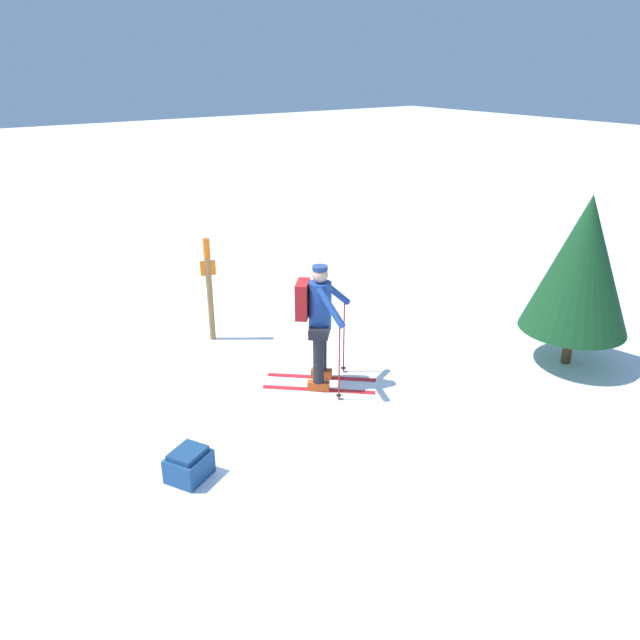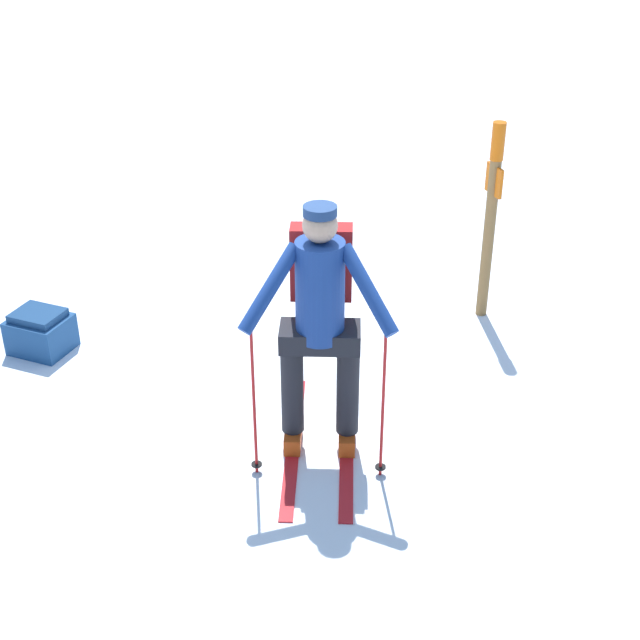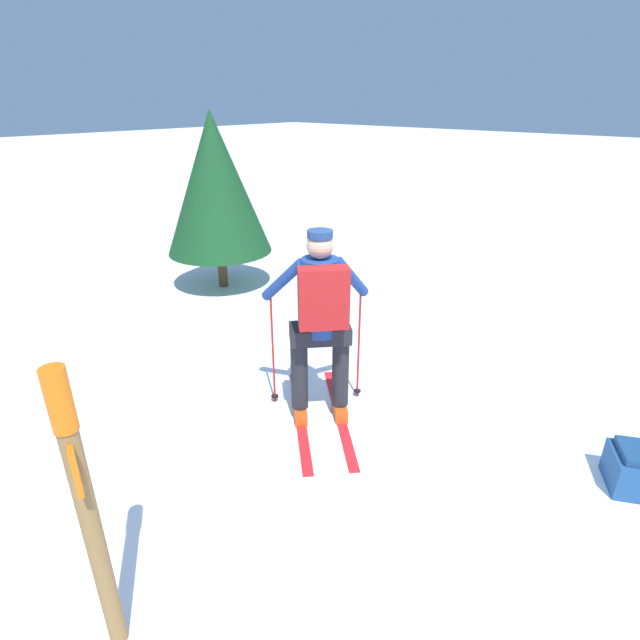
% 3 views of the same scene
% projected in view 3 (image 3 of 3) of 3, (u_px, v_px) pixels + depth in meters
% --- Properties ---
extents(ground_plane, '(80.00, 80.00, 0.00)m').
position_uv_depth(ground_plane, '(370.00, 469.00, 3.95)').
color(ground_plane, white).
extents(skier, '(1.47, 1.38, 1.75)m').
position_uv_depth(skier, '(320.00, 319.00, 4.16)').
color(skier, red).
rests_on(skier, ground_plane).
extents(trail_marker, '(0.23, 0.11, 1.69)m').
position_uv_depth(trail_marker, '(84.00, 499.00, 2.31)').
color(trail_marker, olive).
rests_on(trail_marker, ground_plane).
extents(pine_tree, '(1.53, 1.53, 2.55)m').
position_uv_depth(pine_tree, '(215.00, 184.00, 7.12)').
color(pine_tree, '#4C331E').
rests_on(pine_tree, ground_plane).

